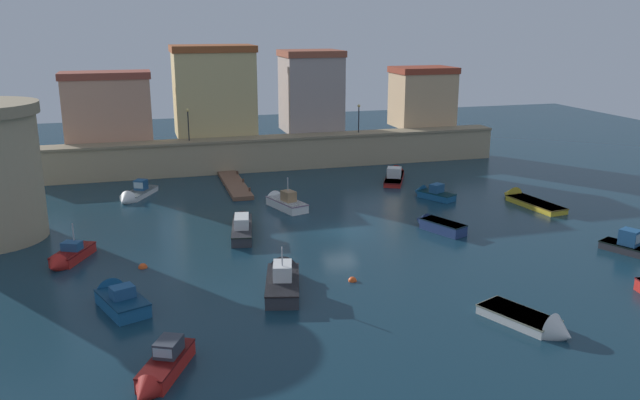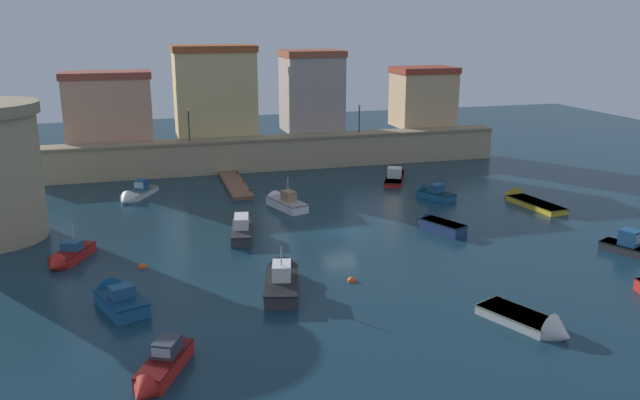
# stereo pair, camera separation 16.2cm
# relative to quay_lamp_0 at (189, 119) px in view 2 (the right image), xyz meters

# --- Properties ---
(ground_plane) EXTENTS (127.39, 127.39, 0.00)m
(ground_plane) POSITION_rel_quay_lamp_0_xyz_m (9.10, -22.46, -5.71)
(ground_plane) COLOR #112D3D
(quay_wall) EXTENTS (49.89, 2.77, 3.51)m
(quay_wall) POSITION_rel_quay_lamp_0_xyz_m (9.10, 0.00, -3.94)
(quay_wall) COLOR tan
(quay_wall) RESTS_ON ground
(old_town_backdrop) EXTENTS (43.36, 6.10, 9.62)m
(old_town_backdrop) POSITION_rel_quay_lamp_0_xyz_m (8.30, 3.93, 1.82)
(old_town_backdrop) COLOR tan
(old_town_backdrop) RESTS_ON ground
(pier_dock) EXTENTS (1.87, 10.60, 0.70)m
(pier_dock) POSITION_rel_quay_lamp_0_xyz_m (3.56, -6.54, -5.52)
(pier_dock) COLOR brown
(pier_dock) RESTS_ON ground
(quay_lamp_0) EXTENTS (0.32, 0.32, 3.29)m
(quay_lamp_0) POSITION_rel_quay_lamp_0_xyz_m (0.00, 0.00, 0.00)
(quay_lamp_0) COLOR black
(quay_lamp_0) RESTS_ON quay_wall
(quay_lamp_1) EXTENTS (0.32, 0.32, 3.08)m
(quay_lamp_1) POSITION_rel_quay_lamp_0_xyz_m (18.37, 0.00, -0.12)
(quay_lamp_1) COLOR black
(quay_lamp_1) RESTS_ON quay_wall
(moored_boat_0) EXTENTS (4.63, 7.19, 1.96)m
(moored_boat_0) POSITION_rel_quay_lamp_0_xyz_m (19.63, -7.70, -5.34)
(moored_boat_0) COLOR red
(moored_boat_0) RESTS_ON ground
(moored_boat_1) EXTENTS (3.34, 6.70, 3.37)m
(moored_boat_1) POSITION_rel_quay_lamp_0_xyz_m (2.64, -31.47, -5.18)
(moored_boat_1) COLOR #333338
(moored_boat_1) RESTS_ON ground
(moored_boat_2) EXTENTS (2.73, 7.20, 1.75)m
(moored_boat_2) POSITION_rel_quay_lamp_0_xyz_m (27.01, -19.32, -5.45)
(moored_boat_2) COLOR gold
(moored_boat_2) RESTS_ON ground
(moored_boat_3) EXTENTS (2.67, 7.33, 1.86)m
(moored_boat_3) POSITION_rel_quay_lamp_0_xyz_m (1.98, -20.54, -5.19)
(moored_boat_3) COLOR #333338
(moored_boat_3) RESTS_ON ground
(moored_boat_4) EXTENTS (3.97, 5.57, 1.94)m
(moored_boat_4) POSITION_rel_quay_lamp_0_xyz_m (-5.73, -8.42, -5.37)
(moored_boat_4) COLOR white
(moored_boat_4) RESTS_ON ground
(moored_boat_5) EXTENTS (3.40, 5.11, 1.92)m
(moored_boat_5) POSITION_rel_quay_lamp_0_xyz_m (-6.87, -31.71, -5.23)
(moored_boat_5) COLOR #195689
(moored_boat_5) RESTS_ON ground
(moored_boat_7) EXTENTS (3.22, 5.75, 3.15)m
(moored_boat_7) POSITION_rel_quay_lamp_0_xyz_m (6.40, -14.63, -5.24)
(moored_boat_7) COLOR white
(moored_boat_7) RESTS_ON ground
(moored_boat_8) EXTENTS (3.21, 4.72, 2.77)m
(moored_boat_8) POSITION_rel_quay_lamp_0_xyz_m (-10.11, -23.83, -5.30)
(moored_boat_8) COLOR red
(moored_boat_8) RESTS_ON ground
(moored_boat_10) EXTENTS (3.17, 4.29, 1.74)m
(moored_boat_10) POSITION_rel_quay_lamp_0_xyz_m (19.94, -15.48, -5.29)
(moored_boat_10) COLOR #195689
(moored_boat_10) RESTS_ON ground
(moored_boat_11) EXTENTS (3.03, 4.65, 1.30)m
(moored_boat_11) POSITION_rel_quay_lamp_0_xyz_m (16.26, -24.23, -5.27)
(moored_boat_11) COLOR navy
(moored_boat_11) RESTS_ON ground
(moored_boat_12) EXTENTS (3.30, 4.96, 1.71)m
(moored_boat_12) POSITION_rel_quay_lamp_0_xyz_m (-4.88, -40.30, -5.20)
(moored_boat_12) COLOR red
(moored_boat_12) RESTS_ON ground
(moored_boat_13) EXTENTS (3.72, 5.46, 1.79)m
(moored_boat_13) POSITION_rel_quay_lamp_0_xyz_m (13.96, -40.64, -5.43)
(moored_boat_13) COLOR silver
(moored_boat_13) RESTS_ON ground
(mooring_buoy_0) EXTENTS (0.58, 0.58, 0.58)m
(mooring_buoy_0) POSITION_rel_quay_lamp_0_xyz_m (-5.41, -26.12, -5.71)
(mooring_buoy_0) COLOR #EA4C19
(mooring_buoy_0) RESTS_ON ground
(mooring_buoy_1) EXTENTS (0.53, 0.53, 0.53)m
(mooring_buoy_1) POSITION_rel_quay_lamp_0_xyz_m (6.89, -31.94, -5.71)
(mooring_buoy_1) COLOR #EA4C19
(mooring_buoy_1) RESTS_ON ground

